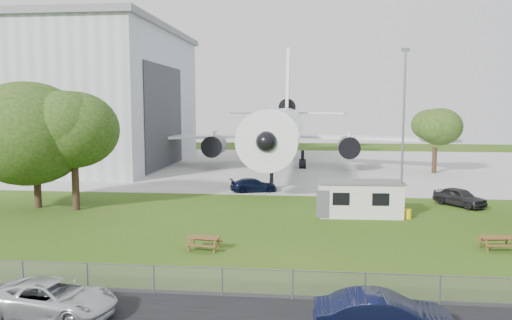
# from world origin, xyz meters

# --- Properties ---
(ground) EXTENTS (160.00, 160.00, 0.00)m
(ground) POSITION_xyz_m (0.00, 0.00, 0.00)
(ground) COLOR #3F5E18
(concrete_apron) EXTENTS (120.00, 46.00, 0.03)m
(concrete_apron) POSITION_xyz_m (0.00, 38.00, 0.01)
(concrete_apron) COLOR #B7B7B2
(concrete_apron) RESTS_ON ground
(hangar) EXTENTS (43.00, 31.00, 18.55)m
(hangar) POSITION_xyz_m (-37.97, 36.00, 9.41)
(hangar) COLOR #B2B7BC
(hangar) RESTS_ON ground
(airliner) EXTENTS (46.36, 47.73, 17.69)m
(airliner) POSITION_xyz_m (-2.00, 35.86, 5.27)
(airliner) COLOR white
(airliner) RESTS_ON ground
(site_cabin) EXTENTS (6.80, 2.92, 2.62)m
(site_cabin) POSITION_xyz_m (5.41, 7.19, 1.31)
(site_cabin) COLOR silver
(site_cabin) RESTS_ON ground
(picnic_west) EXTENTS (2.00, 1.74, 0.76)m
(picnic_west) POSITION_xyz_m (-4.24, -2.69, 0.00)
(picnic_west) COLOR brown
(picnic_west) RESTS_ON ground
(picnic_east) EXTENTS (1.98, 1.73, 0.76)m
(picnic_east) POSITION_xyz_m (12.28, -0.92, 0.00)
(picnic_east) COLOR brown
(picnic_east) RESTS_ON ground
(fence) EXTENTS (58.00, 0.04, 1.30)m
(fence) POSITION_xyz_m (0.00, -9.50, 0.00)
(fence) COLOR gray
(fence) RESTS_ON ground
(lamp_mast) EXTENTS (0.16, 0.16, 12.00)m
(lamp_mast) POSITION_xyz_m (8.20, 6.20, 6.00)
(lamp_mast) COLOR slate
(lamp_mast) RESTS_ON ground
(tree_west_big) EXTENTS (9.66, 9.66, 10.97)m
(tree_west_big) POSITION_xyz_m (-19.99, 7.56, 6.13)
(tree_west_big) COLOR #382619
(tree_west_big) RESTS_ON ground
(tree_west_small) EXTENTS (7.68, 7.68, 10.18)m
(tree_west_small) POSITION_xyz_m (-16.51, 7.01, 6.33)
(tree_west_small) COLOR #382619
(tree_west_small) RESTS_ON ground
(tree_far_apron) EXTENTS (5.76, 5.76, 8.26)m
(tree_far_apron) POSITION_xyz_m (16.70, 31.99, 5.36)
(tree_far_apron) COLOR #382619
(tree_far_apron) RESTS_ON ground
(car_centre_sedan) EXTENTS (4.97, 1.93, 1.61)m
(car_centre_sedan) POSITION_xyz_m (4.31, -12.74, 0.81)
(car_centre_sedan) COLOR black
(car_centre_sedan) RESTS_ON ground
(car_west_estate) EXTENTS (5.26, 2.89, 1.40)m
(car_west_estate) POSITION_xyz_m (-8.20, -12.12, 0.70)
(car_west_estate) COLOR silver
(car_west_estate) RESTS_ON ground
(car_ne_hatch) EXTENTS (4.00, 4.58, 1.49)m
(car_ne_hatch) POSITION_xyz_m (13.85, 11.69, 0.75)
(car_ne_hatch) COLOR black
(car_ne_hatch) RESTS_ON ground
(car_apron_van) EXTENTS (4.77, 2.98, 1.29)m
(car_apron_van) POSITION_xyz_m (-3.58, 16.60, 0.64)
(car_apron_van) COLOR black
(car_apron_van) RESTS_ON ground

